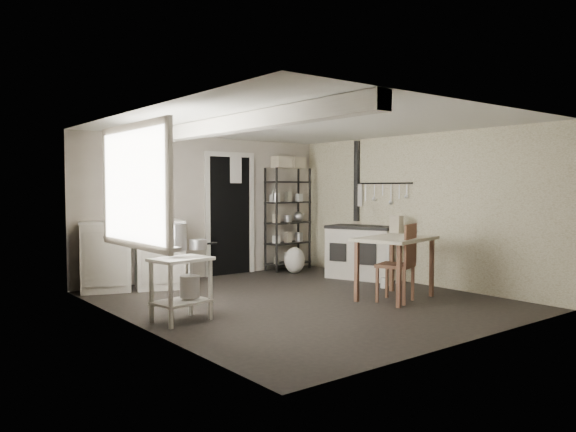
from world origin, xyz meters
TOP-DOWN VIEW (x-y plane):
  - floor at (0.00, 0.00)m, footprint 5.00×5.00m
  - ceiling at (0.00, 0.00)m, footprint 5.00×5.00m
  - wall_back at (0.00, 2.50)m, footprint 4.50×0.02m
  - wall_front at (0.00, -2.50)m, footprint 4.50×0.02m
  - wall_left at (-2.25, 0.00)m, footprint 0.02×5.00m
  - wall_right at (2.25, 0.00)m, footprint 0.02×5.00m
  - window at (-2.22, 0.20)m, footprint 0.12×1.76m
  - doorway at (0.45, 2.47)m, footprint 0.96×0.10m
  - ceiling_beam at (-1.20, 0.00)m, footprint 0.18×5.00m
  - wallpaper_panel at (2.24, 0.00)m, footprint 0.01×5.00m
  - utensil_rail at (2.19, 0.60)m, footprint 0.06×1.20m
  - prep_table at (-1.79, -0.06)m, footprint 0.69×0.54m
  - stockpot at (-1.85, -0.03)m, footprint 0.32×0.32m
  - saucepan at (-1.59, -0.10)m, footprint 0.22×0.22m
  - bucket at (-1.69, -0.08)m, footprint 0.28×0.28m
  - base_cabinets at (-1.41, 2.18)m, footprint 1.66×1.12m
  - mixing_bowl at (-1.34, 2.15)m, footprint 0.39×0.39m
  - counter_cup at (-1.73, 2.03)m, footprint 0.12×0.12m
  - shelf_rack at (1.57, 2.31)m, footprint 0.90×0.42m
  - shelf_jar at (1.25, 2.33)m, footprint 0.11×0.11m
  - storage_box_a at (1.41, 2.28)m, footprint 0.31×0.28m
  - storage_box_b at (1.71, 2.28)m, footprint 0.34×0.32m
  - stove at (1.92, 0.79)m, footprint 0.95×1.23m
  - stovepipe at (2.22, 1.22)m, footprint 0.15×0.15m
  - side_ledge at (1.95, 0.07)m, footprint 0.53×0.33m
  - oats_box at (1.91, 0.06)m, footprint 0.12×0.19m
  - work_table at (1.04, -0.68)m, footprint 1.23×0.98m
  - table_cup at (1.25, -0.81)m, footprint 0.11×0.11m
  - chair at (0.92, -0.79)m, footprint 0.55×0.56m
  - flour_sack at (1.38, 1.88)m, footprint 0.41×0.37m
  - floor_crock at (1.54, -0.05)m, footprint 0.13×0.13m

SIDE VIEW (x-z plane):
  - floor at x=0.00m, z-range 0.00..0.00m
  - floor_crock at x=1.54m, z-range 0.00..0.15m
  - flour_sack at x=1.38m, z-range 0.01..0.47m
  - work_table at x=1.04m, z-range -0.03..0.79m
  - bucket at x=-1.69m, z-range 0.26..0.51m
  - prep_table at x=-1.79m, z-range 0.04..0.76m
  - side_ledge at x=1.95m, z-range 0.04..0.82m
  - stove at x=1.92m, z-range 0.01..0.87m
  - base_cabinets at x=-1.41m, z-range -0.04..0.96m
  - chair at x=0.92m, z-range -0.02..0.99m
  - table_cup at x=1.25m, z-range 0.76..0.86m
  - saucepan at x=-1.59m, z-range 0.80..0.90m
  - stockpot at x=-1.85m, z-range 0.79..1.09m
  - shelf_rack at x=1.57m, z-range 0.04..1.86m
  - mixing_bowl at x=-1.34m, z-range 0.92..0.99m
  - counter_cup at x=-1.73m, z-range 0.92..1.01m
  - doorway at x=0.45m, z-range -0.04..2.04m
  - oats_box at x=1.91m, z-range 0.87..1.15m
  - wall_back at x=0.00m, z-range 0.00..2.30m
  - wall_front at x=0.00m, z-range 0.00..2.30m
  - wall_left at x=-2.25m, z-range 0.00..2.30m
  - wall_right at x=2.25m, z-range 0.00..2.30m
  - wallpaper_panel at x=2.24m, z-range 0.00..2.30m
  - shelf_jar at x=1.25m, z-range 1.27..1.47m
  - window at x=-2.22m, z-range 0.86..2.14m
  - utensil_rail at x=2.19m, z-range 1.33..1.77m
  - stovepipe at x=2.22m, z-range 0.82..2.36m
  - storage_box_b at x=1.71m, z-range 1.89..2.09m
  - storage_box_a at x=1.41m, z-range 1.91..2.11m
  - ceiling_beam at x=-1.20m, z-range 2.11..2.29m
  - ceiling at x=0.00m, z-range 2.30..2.30m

